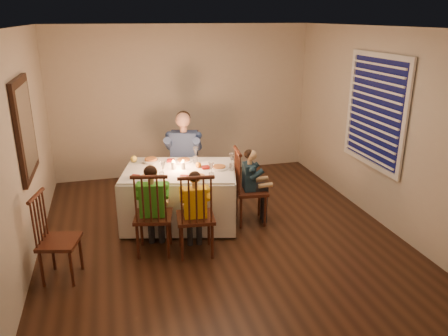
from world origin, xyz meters
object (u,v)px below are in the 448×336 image
object	(u,v)px
dining_table	(180,185)
child_green	(155,251)
chair_end	(250,221)
chair_adult	(185,198)
adult	(185,198)
chair_near_left	(155,251)
serving_bowl	(151,161)
chair_extra	(64,277)
child_yellow	(196,252)
chair_near_right	(196,252)
child_teal	(250,221)

from	to	relation	value
dining_table	child_green	xyz separation A→B (m)	(-0.44, -0.72, -0.56)
chair_end	child_green	xyz separation A→B (m)	(-1.37, -0.48, 0.00)
chair_adult	adult	world-z (taller)	adult
chair_near_left	serving_bowl	xyz separation A→B (m)	(0.10, 1.08, 0.81)
adult	dining_table	bearing A→B (deg)	-86.58
dining_table	chair_extra	bearing A→B (deg)	-130.97
chair_end	serving_bowl	world-z (taller)	serving_bowl
chair_end	serving_bowl	bearing A→B (deg)	71.05
chair_adult	child_yellow	xyz separation A→B (m)	(-0.17, -1.69, 0.00)
child_green	chair_adult	bearing A→B (deg)	-100.86
chair_near_left	chair_end	size ratio (longest dim) A/B	1.00
dining_table	chair_near_right	distance (m)	1.04
chair_adult	chair_end	world-z (taller)	same
chair_adult	serving_bowl	size ratio (longest dim) A/B	4.87
chair_near_left	child_yellow	xyz separation A→B (m)	(0.48, -0.15, 0.00)
dining_table	chair_adult	bearing A→B (deg)	89.89
child_yellow	child_teal	xyz separation A→B (m)	(0.90, 0.63, 0.00)
chair_near_right	chair_end	xyz separation A→B (m)	(0.90, 0.63, 0.00)
chair_adult	chair_near_right	world-z (taller)	same
chair_adult	chair_extra	world-z (taller)	chair_adult
chair_near_left	adult	xyz separation A→B (m)	(0.65, 1.54, 0.00)
chair_near_left	adult	bearing A→B (deg)	-100.86
chair_near_left	adult	size ratio (longest dim) A/B	0.77
child_green	child_teal	xyz separation A→B (m)	(1.37, 0.48, 0.00)
serving_bowl	child_green	bearing A→B (deg)	-95.39
chair_near_right	chair_adult	bearing A→B (deg)	-89.61
dining_table	child_green	size ratio (longest dim) A/B	1.53
child_yellow	serving_bowl	distance (m)	1.52
dining_table	adult	xyz separation A→B (m)	(0.21, 0.81, -0.56)
chair_adult	chair_end	bearing A→B (deg)	-37.72
chair_near_left	child_teal	bearing A→B (deg)	-148.80
child_teal	chair_extra	bearing A→B (deg)	114.24
chair_extra	serving_bowl	bearing A→B (deg)	-25.41
dining_table	chair_near_left	xyz separation A→B (m)	(-0.44, -0.72, -0.56)
chair_adult	chair_near_right	bearing A→B (deg)	-77.98
dining_table	chair_near_right	size ratio (longest dim) A/B	1.61
chair_near_right	child_green	xyz separation A→B (m)	(-0.48, 0.15, 0.00)
chair_adult	chair_near_left	bearing A→B (deg)	-95.15
chair_near_left	child_teal	distance (m)	1.46
chair_extra	dining_table	bearing A→B (deg)	-41.09
chair_end	dining_table	bearing A→B (deg)	81.57
chair_near_left	adult	distance (m)	1.67
chair_near_right	adult	xyz separation A→B (m)	(0.17, 1.69, 0.00)
dining_table	chair_near_left	distance (m)	1.01
dining_table	child_yellow	distance (m)	1.04
chair_adult	child_yellow	world-z (taller)	chair_adult
chair_near_right	child_teal	xyz separation A→B (m)	(0.90, 0.63, 0.00)
chair_extra	chair_near_right	bearing A→B (deg)	-70.30
dining_table	serving_bowl	world-z (taller)	serving_bowl
dining_table	chair_near_left	bearing A→B (deg)	-107.16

